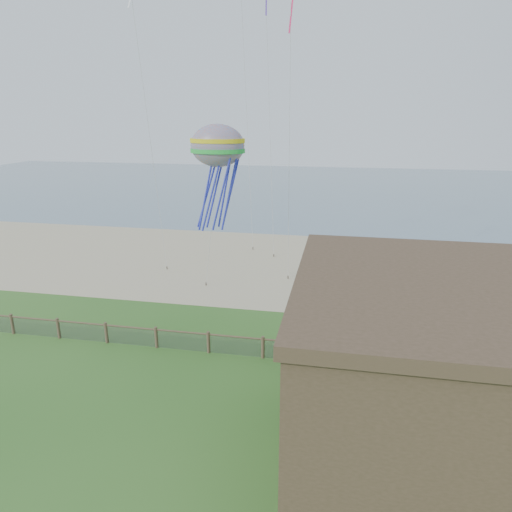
{
  "coord_description": "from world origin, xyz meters",
  "views": [
    {
      "loc": [
        6.7,
        -15.31,
        12.43
      ],
      "look_at": [
        2.25,
        8.0,
        5.04
      ],
      "focal_mm": 32.0,
      "sensor_mm": 36.0,
      "label": 1
    }
  ],
  "objects": [
    {
      "name": "ground",
      "position": [
        0.0,
        0.0,
        0.0
      ],
      "size": [
        160.0,
        160.0,
        0.0
      ],
      "primitive_type": "plane",
      "color": "#2D5D20",
      "rests_on": "ground"
    },
    {
      "name": "sand_beach",
      "position": [
        0.0,
        22.0,
        0.0
      ],
      "size": [
        72.0,
        20.0,
        0.02
      ],
      "primitive_type": "cube",
      "color": "tan",
      "rests_on": "ground"
    },
    {
      "name": "ocean",
      "position": [
        0.0,
        66.0,
        0.0
      ],
      "size": [
        160.0,
        68.0,
        0.02
      ],
      "primitive_type": "cube",
      "color": "slate",
      "rests_on": "ground"
    },
    {
      "name": "chainlink_fence",
      "position": [
        0.0,
        6.0,
        0.55
      ],
      "size": [
        36.2,
        0.2,
        1.25
      ],
      "primitive_type": null,
      "color": "brown",
      "rests_on": "ground"
    },
    {
      "name": "motel_deck",
      "position": [
        13.0,
        5.0,
        0.25
      ],
      "size": [
        15.0,
        2.0,
        0.5
      ],
      "primitive_type": "cube",
      "color": "#50392D",
      "rests_on": "ground"
    },
    {
      "name": "picnic_table",
      "position": [
        8.57,
        4.09,
        0.35
      ],
      "size": [
        1.88,
        1.59,
        0.69
      ],
      "primitive_type": null,
      "rotation": [
        0.0,
        0.0,
        0.24
      ],
      "color": "#50392D",
      "rests_on": "ground"
    },
    {
      "name": "octopus_kite",
      "position": [
        -1.11,
        12.81,
        8.73
      ],
      "size": [
        4.2,
        3.7,
        7.18
      ],
      "primitive_type": null,
      "rotation": [
        0.0,
        0.0,
        0.43
      ],
      "color": "orange"
    }
  ]
}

